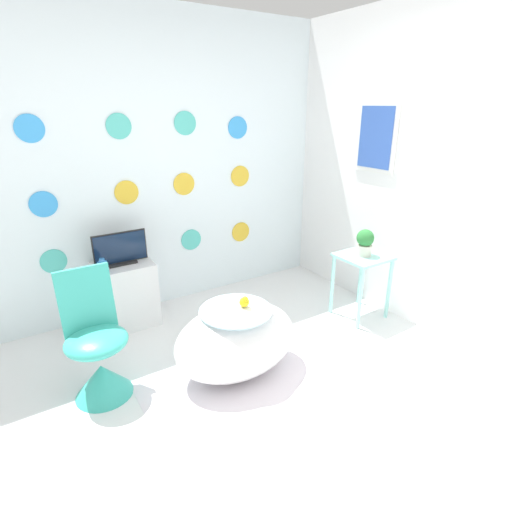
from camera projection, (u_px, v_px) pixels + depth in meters
The scene contains 12 objects.
ground_plane at pixel (306, 451), 2.24m from camera, with size 12.00×12.00×0.00m, color white.
wall_back_dotted at pixel (153, 168), 3.50m from camera, with size 4.39×0.05×2.60m.
wall_right at pixel (385, 167), 3.50m from camera, with size 0.06×3.17×2.60m.
rug at pixel (238, 378), 2.83m from camera, with size 1.35×0.75×0.01m.
bathtub at pixel (236, 340), 2.82m from camera, with size 0.91×0.62×0.52m.
rubber_duck at pixel (244, 302), 2.73m from camera, with size 0.07×0.08×0.08m.
chair at pixel (99, 359), 2.60m from camera, with size 0.39×0.39×0.86m.
tv_cabinet at pixel (126, 294), 3.46m from camera, with size 0.47×0.38×0.57m.
tv at pixel (121, 250), 3.32m from camera, with size 0.44×0.12×0.27m.
vase at pixel (103, 267), 3.14m from camera, with size 0.08×0.08×0.13m.
side_table at pixel (362, 268), 3.53m from camera, with size 0.41×0.39×0.59m.
potted_plant_left at pixel (365, 242), 3.44m from camera, with size 0.15×0.15×0.23m.
Camera 1 is at (-1.16, -1.28, 1.82)m, focal length 28.00 mm.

